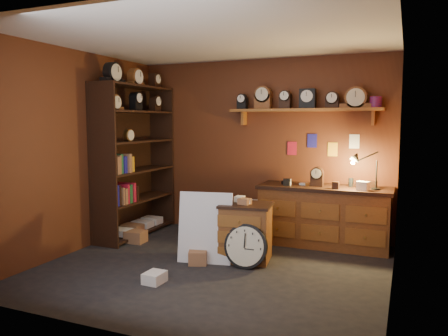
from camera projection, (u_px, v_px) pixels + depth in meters
floor at (213, 267)px, 5.26m from camera, size 4.00×4.00×0.00m
room_shell at (220, 124)px, 5.16m from camera, size 4.02×3.62×2.71m
shelving_unit at (133, 154)px, 6.72m from camera, size 0.47×1.60×2.58m
workbench at (324, 213)px, 6.15m from camera, size 1.83×0.66×1.36m
low_cabinet at (246, 229)px, 5.51m from camera, size 0.71×0.62×0.81m
big_round_clock at (246, 246)px, 5.23m from camera, size 0.54×0.17×0.54m
white_panel at (205, 262)px, 5.48m from camera, size 0.70×0.31×0.89m
mini_fridge at (251, 221)px, 6.51m from camera, size 0.57×0.59×0.56m
floor_box_a at (136, 237)px, 6.35m from camera, size 0.29×0.25×0.17m
floor_box_b at (155, 277)px, 4.76m from camera, size 0.20×0.24×0.12m
floor_box_c at (198, 258)px, 5.37m from camera, size 0.27×0.25×0.17m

